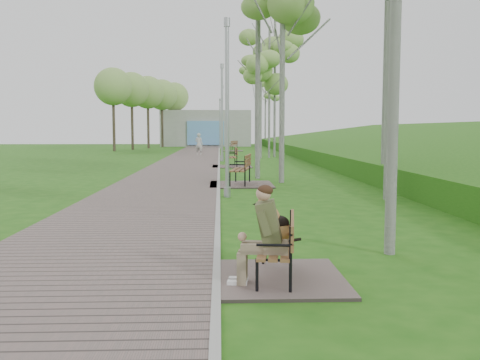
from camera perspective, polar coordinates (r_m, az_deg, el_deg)
name	(u,v)px	position (r m, az deg, el deg)	size (l,w,h in m)	color
ground	(218,224)	(10.40, -2.39, -4.76)	(120.00, 120.00, 0.00)	#1E5711
walkway	(190,160)	(31.84, -5.40, 2.09)	(3.50, 67.00, 0.04)	#645651
kerb	(219,160)	(31.79, -2.25, 2.11)	(0.10, 67.00, 0.05)	#999993
embankment	(428,162)	(32.57, 19.38, 1.84)	(14.00, 70.00, 1.60)	#3C771C
building_north	(206,128)	(61.23, -3.64, 5.51)	(10.00, 5.20, 4.00)	#9E9E99
bench_main	(272,250)	(6.53, 3.45, -7.44)	(1.58, 1.76, 1.38)	#645651
bench_second	(240,178)	(17.71, 0.02, 0.22)	(2.07, 2.29, 1.27)	#645651
bench_third	(231,162)	(26.51, -0.93, 1.89)	(1.93, 2.15, 1.19)	#645651
bench_far	(232,149)	(46.37, -0.87, 3.36)	(1.81, 2.01, 1.11)	#645651
lamp_post_near	(227,115)	(14.44, -1.38, 6.98)	(0.18, 0.18, 4.78)	#9C9EA4
lamp_post_second	(222,116)	(31.23, -1.93, 6.83)	(0.22, 0.22, 5.63)	#9C9EA4
lamp_post_third	(222,123)	(36.67, -1.89, 6.05)	(0.19, 0.19, 4.85)	#9C9EA4
lamp_post_far	(220,125)	(53.59, -2.15, 5.87)	(0.19, 0.19, 4.93)	#9C9EA4
pedestrian_near	(199,144)	(39.13, -4.40, 3.84)	(0.58, 0.38, 1.60)	beige
pedestrian_far	(209,138)	(58.93, -3.38, 4.44)	(0.86, 0.67, 1.78)	gray
birch_near_a	(283,3)	(19.00, 4.58, 18.33)	(2.84, 2.84, 7.77)	silver
birch_mid_c	(261,65)	(34.72, 2.24, 12.19)	(2.56, 2.56, 7.59)	silver
birch_far_a	(275,38)	(36.61, 3.76, 14.83)	(2.78, 2.78, 10.00)	silver
birch_far_b	(270,51)	(35.63, 3.17, 13.58)	(2.56, 2.56, 8.82)	silver
birch_distant_a	(256,72)	(47.72, 1.68, 11.49)	(2.22, 2.22, 8.81)	silver
birch_distant_b	(265,92)	(61.92, 2.73, 9.40)	(2.46, 2.46, 7.89)	silver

